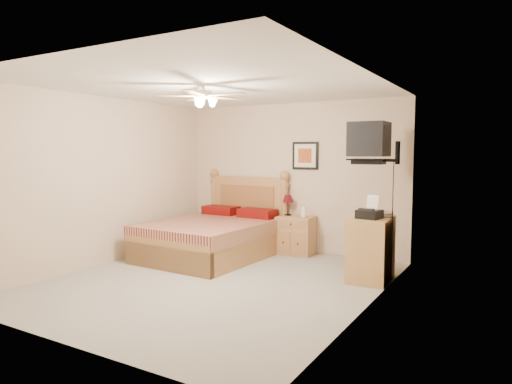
% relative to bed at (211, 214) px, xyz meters
% --- Properties ---
extents(floor, '(4.50, 4.50, 0.00)m').
position_rel_bed_xyz_m(floor, '(0.86, -1.12, -0.69)').
color(floor, gray).
rests_on(floor, ground).
extents(ceiling, '(4.00, 4.50, 0.04)m').
position_rel_bed_xyz_m(ceiling, '(0.86, -1.12, 1.81)').
color(ceiling, white).
rests_on(ceiling, ground).
extents(wall_back, '(4.00, 0.04, 2.50)m').
position_rel_bed_xyz_m(wall_back, '(0.86, 1.13, 0.56)').
color(wall_back, beige).
rests_on(wall_back, ground).
extents(wall_front, '(4.00, 0.04, 2.50)m').
position_rel_bed_xyz_m(wall_front, '(0.86, -3.37, 0.56)').
color(wall_front, beige).
rests_on(wall_front, ground).
extents(wall_left, '(0.04, 4.50, 2.50)m').
position_rel_bed_xyz_m(wall_left, '(-1.14, -1.12, 0.56)').
color(wall_left, beige).
rests_on(wall_left, ground).
extents(wall_right, '(0.04, 4.50, 2.50)m').
position_rel_bed_xyz_m(wall_right, '(2.86, -1.12, 0.56)').
color(wall_right, beige).
rests_on(wall_right, ground).
extents(bed, '(1.69, 2.18, 1.38)m').
position_rel_bed_xyz_m(bed, '(0.00, 0.00, 0.00)').
color(bed, '#AA753E').
rests_on(bed, ground).
extents(nightstand, '(0.60, 0.47, 0.62)m').
position_rel_bed_xyz_m(nightstand, '(1.07, 0.88, -0.38)').
color(nightstand, '#A86D46').
rests_on(nightstand, ground).
extents(table_lamp, '(0.23, 0.23, 0.34)m').
position_rel_bed_xyz_m(table_lamp, '(0.89, 0.95, 0.11)').
color(table_lamp, '#550C15').
rests_on(table_lamp, nightstand).
extents(lotion_bottle, '(0.10, 0.10, 0.22)m').
position_rel_bed_xyz_m(lotion_bottle, '(1.23, 0.84, 0.05)').
color(lotion_bottle, white).
rests_on(lotion_bottle, nightstand).
extents(framed_picture, '(0.46, 0.04, 0.46)m').
position_rel_bed_xyz_m(framed_picture, '(1.13, 1.11, 0.93)').
color(framed_picture, black).
rests_on(framed_picture, wall_back).
extents(dresser, '(0.52, 0.72, 0.83)m').
position_rel_bed_xyz_m(dresser, '(2.59, -0.03, -0.27)').
color(dresser, tan).
rests_on(dresser, ground).
extents(fax_machine, '(0.32, 0.33, 0.30)m').
position_rel_bed_xyz_m(fax_machine, '(2.59, -0.13, 0.29)').
color(fax_machine, black).
rests_on(fax_machine, dresser).
extents(magazine_lower, '(0.29, 0.34, 0.03)m').
position_rel_bed_xyz_m(magazine_lower, '(2.59, 0.18, 0.16)').
color(magazine_lower, '#BFB399').
rests_on(magazine_lower, dresser).
extents(magazine_upper, '(0.21, 0.27, 0.02)m').
position_rel_bed_xyz_m(magazine_upper, '(2.60, 0.22, 0.18)').
color(magazine_upper, gray).
rests_on(magazine_upper, magazine_lower).
extents(wall_tv, '(0.56, 0.46, 0.58)m').
position_rel_bed_xyz_m(wall_tv, '(2.61, 0.22, 1.12)').
color(wall_tv, black).
rests_on(wall_tv, wall_right).
extents(ceiling_fan, '(1.14, 1.14, 0.28)m').
position_rel_bed_xyz_m(ceiling_fan, '(0.86, -1.32, 1.67)').
color(ceiling_fan, white).
rests_on(ceiling_fan, ceiling).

